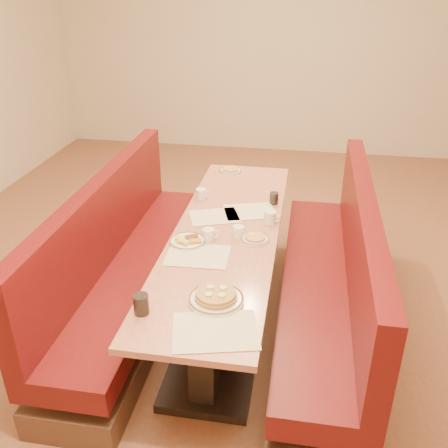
% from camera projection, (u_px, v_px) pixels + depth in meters
% --- Properties ---
extents(ground, '(8.00, 8.00, 0.00)m').
position_uv_depth(ground, '(226.00, 320.00, 3.71)').
color(ground, '#9E6647').
rests_on(ground, ground).
extents(room_envelope, '(6.04, 8.04, 2.82)m').
position_uv_depth(room_envelope, '(227.00, 48.00, 2.83)').
color(room_envelope, beige).
rests_on(room_envelope, ground).
extents(diner_table, '(0.70, 2.50, 0.75)m').
position_uv_depth(diner_table, '(226.00, 278.00, 3.54)').
color(diner_table, black).
rests_on(diner_table, ground).
extents(booth_left, '(0.55, 2.50, 1.05)m').
position_uv_depth(booth_left, '(128.00, 270.00, 3.66)').
color(booth_left, '#4C3326').
rests_on(booth_left, ground).
extents(booth_right, '(0.55, 2.50, 1.05)m').
position_uv_depth(booth_right, '(331.00, 289.00, 3.44)').
color(booth_right, '#4C3326').
rests_on(booth_right, ground).
extents(placemat_near_left, '(0.39, 0.30, 0.00)m').
position_uv_depth(placemat_near_left, '(198.00, 255.00, 3.08)').
color(placemat_near_left, beige).
rests_on(placemat_near_left, diner_table).
extents(placemat_near_right, '(0.48, 0.40, 0.00)m').
position_uv_depth(placemat_near_right, '(215.00, 331.00, 2.44)').
color(placemat_near_right, beige).
rests_on(placemat_near_right, diner_table).
extents(placemat_far_left, '(0.41, 0.36, 0.00)m').
position_uv_depth(placemat_far_left, '(214.00, 216.00, 3.56)').
color(placemat_far_left, beige).
rests_on(placemat_far_left, diner_table).
extents(placemat_far_right, '(0.43, 0.37, 0.00)m').
position_uv_depth(placemat_far_right, '(250.00, 211.00, 3.64)').
color(placemat_far_right, beige).
rests_on(placemat_far_right, diner_table).
extents(pancake_plate, '(0.30, 0.30, 0.07)m').
position_uv_depth(pancake_plate, '(216.00, 297.00, 2.65)').
color(pancake_plate, white).
rests_on(pancake_plate, diner_table).
extents(eggs_plate, '(0.24, 0.24, 0.05)m').
position_uv_depth(eggs_plate, '(187.00, 241.00, 3.22)').
color(eggs_plate, white).
rests_on(eggs_plate, diner_table).
extents(extra_plate_mid, '(0.19, 0.19, 0.04)m').
position_uv_depth(extra_plate_mid, '(255.00, 238.00, 3.25)').
color(extra_plate_mid, white).
rests_on(extra_plate_mid, diner_table).
extents(extra_plate_far, '(0.20, 0.20, 0.04)m').
position_uv_depth(extra_plate_far, '(230.00, 170.00, 4.35)').
color(extra_plate_far, white).
rests_on(extra_plate_far, diner_table).
extents(coffee_mug_a, '(0.10, 0.07, 0.08)m').
position_uv_depth(coffee_mug_a, '(239.00, 232.00, 3.28)').
color(coffee_mug_a, white).
rests_on(coffee_mug_a, diner_table).
extents(coffee_mug_b, '(0.11, 0.08, 0.08)m').
position_uv_depth(coffee_mug_b, '(209.00, 235.00, 3.23)').
color(coffee_mug_b, white).
rests_on(coffee_mug_b, diner_table).
extents(coffee_mug_c, '(0.12, 0.08, 0.09)m').
position_uv_depth(coffee_mug_c, '(271.00, 217.00, 3.45)').
color(coffee_mug_c, white).
rests_on(coffee_mug_c, diner_table).
extents(coffee_mug_d, '(0.11, 0.08, 0.08)m').
position_uv_depth(coffee_mug_d, '(201.00, 194.00, 3.82)').
color(coffee_mug_d, white).
rests_on(coffee_mug_d, diner_table).
extents(soda_tumbler_near, '(0.08, 0.08, 0.11)m').
position_uv_depth(soda_tumbler_near, '(141.00, 304.00, 2.54)').
color(soda_tumbler_near, black).
rests_on(soda_tumbler_near, diner_table).
extents(soda_tumbler_mid, '(0.06, 0.06, 0.09)m').
position_uv_depth(soda_tumbler_mid, '(274.00, 198.00, 3.74)').
color(soda_tumbler_mid, black).
rests_on(soda_tumbler_mid, diner_table).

